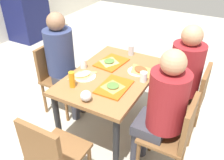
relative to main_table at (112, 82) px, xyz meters
name	(u,v)px	position (x,y,z in m)	size (l,w,h in m)	color
ground_plane	(112,127)	(0.00, 0.00, -0.64)	(10.00, 10.00, 0.02)	#B2AD9E
main_table	(112,82)	(0.00, 0.00, 0.00)	(1.19, 0.79, 0.72)	olive
chair_near_left	(175,133)	(-0.30, -0.78, -0.12)	(0.40, 0.40, 0.86)	brown
chair_near_right	(191,97)	(0.30, -0.78, -0.12)	(0.40, 0.40, 0.86)	brown
chair_far_side	(56,74)	(0.00, 0.78, -0.12)	(0.40, 0.40, 0.86)	brown
chair_left_end	(52,154)	(-0.98, 0.00, -0.12)	(0.40, 0.40, 0.86)	brown
person_in_red	(162,106)	(-0.30, -0.64, 0.13)	(0.32, 0.42, 1.27)	#383842
person_in_brown_jacket	(181,74)	(0.30, -0.64, 0.13)	(0.32, 0.42, 1.27)	#383842
person_far_side	(63,58)	(0.00, 0.64, 0.13)	(0.32, 0.42, 1.27)	#383842
tray_red_near	(114,87)	(-0.21, -0.14, 0.10)	(0.36, 0.26, 0.02)	#D85914
tray_red_far	(112,63)	(0.21, 0.12, 0.10)	(0.36, 0.26, 0.02)	#D85914
paper_plate_center	(85,76)	(-0.18, 0.22, 0.10)	(0.22, 0.22, 0.01)	white
paper_plate_near_edge	(138,71)	(0.18, -0.22, 0.10)	(0.22, 0.22, 0.01)	white
pizza_slice_a	(113,86)	(-0.22, -0.13, 0.12)	(0.24, 0.24, 0.02)	#C68C47
pizza_slice_b	(109,61)	(0.19, 0.14, 0.12)	(0.23, 0.21, 0.02)	#DBAD60
pizza_slice_c	(83,75)	(-0.18, 0.24, 0.11)	(0.28, 0.26, 0.02)	#DBAD60
pizza_slice_d	(141,70)	(0.20, -0.24, 0.11)	(0.29, 0.30, 0.02)	#C68C47
plastic_cup_a	(83,64)	(-0.03, 0.34, 0.15)	(0.07, 0.07, 0.10)	white
plastic_cup_b	(144,77)	(0.03, -0.34, 0.15)	(0.07, 0.07, 0.10)	white
soda_can	(131,50)	(0.50, 0.02, 0.16)	(0.07, 0.07, 0.12)	#B7BCC6
condiment_bottle	(72,80)	(-0.39, 0.22, 0.18)	(0.06, 0.06, 0.16)	orange
foil_bundle	(86,96)	(-0.50, -0.02, 0.15)	(0.10, 0.10, 0.10)	silver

